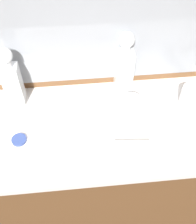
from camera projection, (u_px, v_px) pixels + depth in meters
The scene contains 9 objects.
ground_plane at pixel (98, 205), 1.95m from camera, with size 6.00×6.00×0.00m, color #2D2319.
dresser at pixel (98, 173), 1.60m from camera, with size 1.39×0.57×0.92m.
dresser_mirror at pixel (92, 28), 1.18m from camera, with size 1.21×0.03×0.63m.
crystal_decanter_rear at pixel (124, 67), 1.30m from camera, with size 0.08×0.08×0.31m.
crystal_decanter_front at pixel (12, 82), 1.25m from camera, with size 0.07×0.07×0.30m.
crystal_tumbler_center at pixel (189, 98), 1.28m from camera, with size 0.08×0.08×0.11m.
crystal_tumbler_front at pixel (131, 107), 1.25m from camera, with size 0.08×0.08×0.10m.
silver_brush_far_right at pixel (132, 147), 1.15m from camera, with size 0.15×0.07×0.02m.
porcelain_dish at pixel (19, 140), 1.18m from camera, with size 0.06×0.06×0.01m.
Camera 1 is at (-0.08, -0.76, 1.90)m, focal length 45.27 mm.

